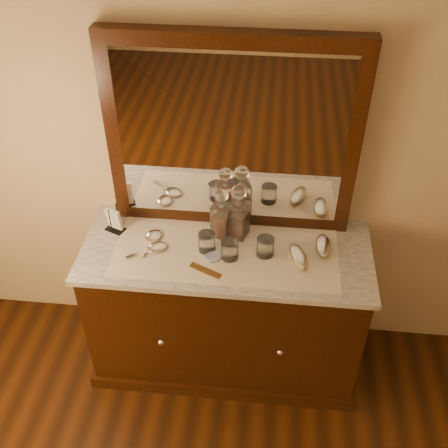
# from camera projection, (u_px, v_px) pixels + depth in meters

# --- Properties ---
(dresser_cabinet) EXTENTS (1.40, 0.55, 0.82)m
(dresser_cabinet) POSITION_uv_depth(u_px,v_px,m) (226.00, 310.00, 2.91)
(dresser_cabinet) COLOR black
(dresser_cabinet) RESTS_ON floor
(dresser_plinth) EXTENTS (1.46, 0.59, 0.08)m
(dresser_plinth) POSITION_uv_depth(u_px,v_px,m) (226.00, 351.00, 3.15)
(dresser_plinth) COLOR black
(dresser_plinth) RESTS_ON floor
(knob_left) EXTENTS (0.04, 0.04, 0.04)m
(knob_left) POSITION_uv_depth(u_px,v_px,m) (161.00, 342.00, 2.69)
(knob_left) COLOR silver
(knob_left) RESTS_ON dresser_cabinet
(knob_right) EXTENTS (0.04, 0.04, 0.04)m
(knob_right) POSITION_uv_depth(u_px,v_px,m) (280.00, 352.00, 2.64)
(knob_right) COLOR silver
(knob_right) RESTS_ON dresser_cabinet
(marble_top) EXTENTS (1.44, 0.59, 0.03)m
(marble_top) POSITION_uv_depth(u_px,v_px,m) (226.00, 252.00, 2.64)
(marble_top) COLOR white
(marble_top) RESTS_ON dresser_cabinet
(mirror_frame) EXTENTS (1.20, 0.08, 1.00)m
(mirror_frame) POSITION_uv_depth(u_px,v_px,m) (232.00, 137.00, 2.50)
(mirror_frame) COLOR black
(mirror_frame) RESTS_ON marble_top
(mirror_glass) EXTENTS (1.06, 0.01, 0.86)m
(mirror_glass) POSITION_uv_depth(u_px,v_px,m) (231.00, 140.00, 2.48)
(mirror_glass) COLOR white
(mirror_glass) RESTS_ON marble_top
(lace_runner) EXTENTS (1.10, 0.45, 0.00)m
(lace_runner) POSITION_uv_depth(u_px,v_px,m) (226.00, 253.00, 2.62)
(lace_runner) COLOR silver
(lace_runner) RESTS_ON marble_top
(pin_dish) EXTENTS (0.09, 0.09, 0.01)m
(pin_dish) POSITION_uv_depth(u_px,v_px,m) (213.00, 256.00, 2.58)
(pin_dish) COLOR white
(pin_dish) RESTS_ON lace_runner
(comb) EXTENTS (0.16, 0.10, 0.01)m
(comb) POSITION_uv_depth(u_px,v_px,m) (205.00, 271.00, 2.51)
(comb) COLOR brown
(comb) RESTS_ON lace_runner
(napkin_rack) EXTENTS (0.12, 0.09, 0.15)m
(napkin_rack) POSITION_uv_depth(u_px,v_px,m) (114.00, 221.00, 2.72)
(napkin_rack) COLOR black
(napkin_rack) RESTS_ON marble_top
(decanter_left) EXTENTS (0.11, 0.11, 0.28)m
(decanter_left) POSITION_uv_depth(u_px,v_px,m) (222.00, 217.00, 2.65)
(decanter_left) COLOR #9C4616
(decanter_left) RESTS_ON lace_runner
(decanter_right) EXTENTS (0.12, 0.12, 0.31)m
(decanter_right) POSITION_uv_depth(u_px,v_px,m) (238.00, 216.00, 2.64)
(decanter_right) COLOR #9C4616
(decanter_right) RESTS_ON lace_runner
(brush_near) EXTENTS (0.12, 0.18, 0.05)m
(brush_near) POSITION_uv_depth(u_px,v_px,m) (298.00, 257.00, 2.55)
(brush_near) COLOR #95855B
(brush_near) RESTS_ON lace_runner
(brush_far) EXTENTS (0.07, 0.16, 0.05)m
(brush_far) POSITION_uv_depth(u_px,v_px,m) (323.00, 247.00, 2.61)
(brush_far) COLOR #95855B
(brush_far) RESTS_ON lace_runner
(hand_mirror_outer) EXTENTS (0.10, 0.22, 0.02)m
(hand_mirror_outer) POSITION_uv_depth(u_px,v_px,m) (152.00, 238.00, 2.68)
(hand_mirror_outer) COLOR silver
(hand_mirror_outer) RESTS_ON lace_runner
(hand_mirror_inner) EXTENTS (0.20, 0.17, 0.02)m
(hand_mirror_inner) POSITION_uv_depth(u_px,v_px,m) (153.00, 249.00, 2.62)
(hand_mirror_inner) COLOR silver
(hand_mirror_inner) RESTS_ON lace_runner
(tumblers) EXTENTS (0.37, 0.13, 0.10)m
(tumblers) POSITION_uv_depth(u_px,v_px,m) (234.00, 246.00, 2.58)
(tumblers) COLOR white
(tumblers) RESTS_ON lace_runner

